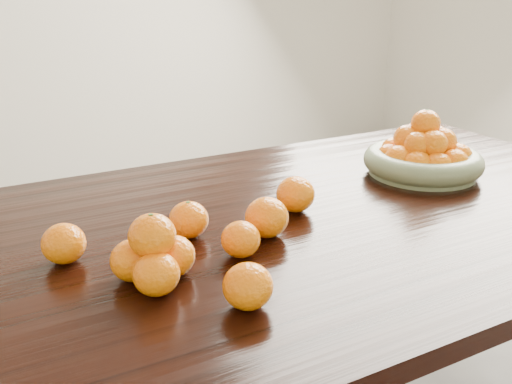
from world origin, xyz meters
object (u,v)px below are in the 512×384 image
loose_orange_0 (189,220)px  fruit_bowl (424,156)px  orange_pyramid (154,256)px  dining_table (261,261)px

loose_orange_0 → fruit_bowl: bearing=6.2°
orange_pyramid → loose_orange_0: size_ratio=1.80×
dining_table → fruit_bowl: size_ratio=6.49×
orange_pyramid → loose_orange_0: orange_pyramid is taller
dining_table → fruit_bowl: (0.53, 0.08, 0.14)m
dining_table → orange_pyramid: 0.34m
orange_pyramid → fruit_bowl: bearing=15.1°
dining_table → loose_orange_0: size_ratio=25.26×
fruit_bowl → orange_pyramid: 0.84m
orange_pyramid → loose_orange_0: 0.19m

